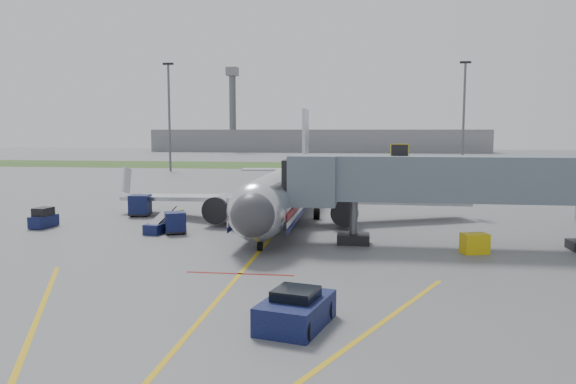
# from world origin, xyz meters

# --- Properties ---
(ground) EXTENTS (400.00, 400.00, 0.00)m
(ground) POSITION_xyz_m (0.00, 0.00, 0.00)
(ground) COLOR #565659
(ground) RESTS_ON ground
(grass_strip) EXTENTS (300.00, 25.00, 0.01)m
(grass_strip) POSITION_xyz_m (0.00, 90.00, 0.01)
(grass_strip) COLOR #2D4C1E
(grass_strip) RESTS_ON ground
(apron_markings) EXTENTS (21.52, 50.00, 0.01)m
(apron_markings) POSITION_xyz_m (0.00, -7.40, 0.00)
(apron_markings) COLOR gold
(apron_markings) RESTS_ON ground
(airliner) EXTENTS (32.10, 35.67, 10.25)m
(airliner) POSITION_xyz_m (0.00, 15.25, 2.65)
(airliner) COLOR silver
(airliner) RESTS_ON ground
(jet_bridge) EXTENTS (25.30, 4.00, 6.90)m
(jet_bridge) POSITION_xyz_m (12.86, 5.00, 4.47)
(jet_bridge) COLOR slate
(jet_bridge) RESTS_ON ground
(light_mast_left) EXTENTS (2.00, 0.44, 20.40)m
(light_mast_left) POSITION_xyz_m (-30.00, 70.00, 10.78)
(light_mast_left) COLOR #595B60
(light_mast_left) RESTS_ON ground
(light_mast_right) EXTENTS (2.00, 0.44, 20.40)m
(light_mast_right) POSITION_xyz_m (25.00, 75.00, 10.78)
(light_mast_right) COLOR #595B60
(light_mast_right) RESTS_ON ground
(distant_terminal) EXTENTS (120.00, 14.00, 8.00)m
(distant_terminal) POSITION_xyz_m (-10.00, 170.00, 4.00)
(distant_terminal) COLOR slate
(distant_terminal) RESTS_ON ground
(control_tower) EXTENTS (4.00, 4.00, 30.00)m
(control_tower) POSITION_xyz_m (-40.00, 165.00, 17.33)
(control_tower) COLOR #595B60
(control_tower) RESTS_ON ground
(pushback_tug) EXTENTS (3.10, 4.13, 1.54)m
(pushback_tug) POSITION_xyz_m (4.00, -11.73, 0.64)
(pushback_tug) COLOR #0E0D3B
(pushback_tug) RESTS_ON ground
(baggage_tug) EXTENTS (1.48, 2.45, 1.63)m
(baggage_tug) POSITION_xyz_m (-18.87, 8.26, 0.72)
(baggage_tug) COLOR #0E0D3B
(baggage_tug) RESTS_ON ground
(baggage_cart_a) EXTENTS (2.00, 2.00, 1.94)m
(baggage_cart_a) POSITION_xyz_m (-13.54, 15.13, 0.99)
(baggage_cart_a) COLOR #0E0D3B
(baggage_cart_a) RESTS_ON ground
(baggage_cart_b) EXTENTS (2.02, 2.02, 1.65)m
(baggage_cart_b) POSITION_xyz_m (-7.46, 7.10, 0.84)
(baggage_cart_b) COLOR #0E0D3B
(baggage_cart_b) RESTS_ON ground
(baggage_cart_c) EXTENTS (1.65, 1.65, 1.74)m
(baggage_cart_c) POSITION_xyz_m (-3.00, 10.00, 0.89)
(baggage_cart_c) COLOR #0E0D3B
(baggage_cart_c) RESTS_ON ground
(belt_loader) EXTENTS (1.62, 3.79, 1.80)m
(belt_loader) POSITION_xyz_m (-8.85, 7.56, 0.45)
(belt_loader) COLOR #0E0D3B
(belt_loader) RESTS_ON ground
(ground_power_cart) EXTENTS (1.85, 1.49, 1.28)m
(ground_power_cart) POSITION_xyz_m (13.71, 3.00, 0.63)
(ground_power_cart) COLOR gold
(ground_power_cart) RESTS_ON ground
(ramp_worker) EXTENTS (0.67, 0.70, 1.61)m
(ramp_worker) POSITION_xyz_m (-7.61, 9.18, 0.80)
(ramp_worker) COLOR #B1ED1B
(ramp_worker) RESTS_ON ground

